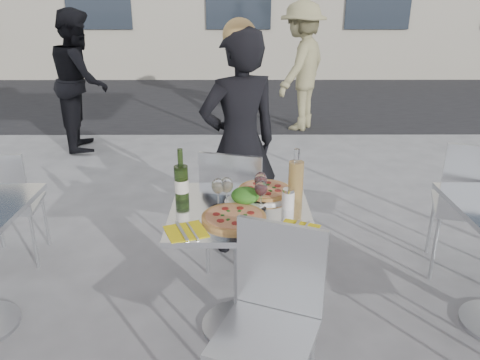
{
  "coord_description": "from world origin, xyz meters",
  "views": [
    {
      "loc": [
        -0.01,
        -2.2,
        1.78
      ],
      "look_at": [
        0.0,
        0.15,
        0.85
      ],
      "focal_mm": 35.0,
      "sensor_mm": 36.0,
      "label": 1
    }
  ],
  "objects_px": {
    "side_chair_rfar": "(473,200)",
    "wineglass_white_b": "(227,186)",
    "salad_plate": "(245,197)",
    "napkin_left": "(186,231)",
    "sugar_shaker": "(288,199)",
    "side_chair_lfar": "(5,199)",
    "wineglass_red_b": "(261,181)",
    "wineglass_red_a": "(261,189)",
    "woman_diner": "(239,145)",
    "chair_near": "(272,309)",
    "pizza_near": "(234,217)",
    "napkin_right": "(298,230)",
    "pizza_far": "(265,191)",
    "pedestrian_a": "(80,81)",
    "main_table": "(240,244)",
    "chair_far": "(235,202)",
    "carafe": "(296,180)",
    "wineglass_white_a": "(218,187)",
    "wine_bottle": "(181,182)",
    "pedestrian_b": "(301,67)"
  },
  "relations": [
    {
      "from": "side_chair_rfar",
      "to": "wineglass_white_b",
      "type": "relative_size",
      "value": 6.11
    },
    {
      "from": "salad_plate",
      "to": "napkin_left",
      "type": "bearing_deg",
      "value": -131.25
    },
    {
      "from": "salad_plate",
      "to": "sugar_shaker",
      "type": "xyz_separation_m",
      "value": [
        0.22,
        -0.06,
        0.02
      ]
    },
    {
      "from": "side_chair_lfar",
      "to": "wineglass_red_b",
      "type": "xyz_separation_m",
      "value": [
        1.7,
        -0.57,
        0.36
      ]
    },
    {
      "from": "wineglass_red_a",
      "to": "woman_diner",
      "type": "bearing_deg",
      "value": 96.47
    },
    {
      "from": "side_chair_lfar",
      "to": "wineglass_red_a",
      "type": "height_order",
      "value": "wineglass_red_a"
    },
    {
      "from": "salad_plate",
      "to": "chair_near",
      "type": "bearing_deg",
      "value": -79.85
    },
    {
      "from": "pizza_near",
      "to": "napkin_right",
      "type": "bearing_deg",
      "value": -21.13
    },
    {
      "from": "sugar_shaker",
      "to": "napkin_right",
      "type": "distance_m",
      "value": 0.25
    },
    {
      "from": "pizza_far",
      "to": "pedestrian_a",
      "type": "bearing_deg",
      "value": 122.02
    },
    {
      "from": "main_table",
      "to": "woman_diner",
      "type": "xyz_separation_m",
      "value": [
        -0.0,
        0.95,
        0.26
      ]
    },
    {
      "from": "main_table",
      "to": "chair_far",
      "type": "bearing_deg",
      "value": 93.09
    },
    {
      "from": "chair_near",
      "to": "salad_plate",
      "type": "bearing_deg",
      "value": 121.93
    },
    {
      "from": "carafe",
      "to": "wineglass_white_a",
      "type": "height_order",
      "value": "carafe"
    },
    {
      "from": "chair_far",
      "to": "main_table",
      "type": "bearing_deg",
      "value": 108.37
    },
    {
      "from": "wine_bottle",
      "to": "chair_near",
      "type": "bearing_deg",
      "value": -54.58
    },
    {
      "from": "pedestrian_b",
      "to": "side_chair_lfar",
      "type": "bearing_deg",
      "value": -4.42
    },
    {
      "from": "main_table",
      "to": "side_chair_lfar",
      "type": "relative_size",
      "value": 0.89
    },
    {
      "from": "main_table",
      "to": "pizza_near",
      "type": "bearing_deg",
      "value": -104.07
    },
    {
      "from": "chair_far",
      "to": "side_chair_lfar",
      "type": "distance_m",
      "value": 1.56
    },
    {
      "from": "wineglass_white_a",
      "to": "napkin_left",
      "type": "relative_size",
      "value": 0.67
    },
    {
      "from": "woman_diner",
      "to": "pedestrian_a",
      "type": "xyz_separation_m",
      "value": [
        -1.9,
        2.51,
        0.03
      ]
    },
    {
      "from": "side_chair_lfar",
      "to": "wineglass_white_b",
      "type": "bearing_deg",
      "value": 148.83
    },
    {
      "from": "pizza_near",
      "to": "pizza_far",
      "type": "height_order",
      "value": "pizza_far"
    },
    {
      "from": "chair_near",
      "to": "wine_bottle",
      "type": "relative_size",
      "value": 3.0
    },
    {
      "from": "sugar_shaker",
      "to": "wineglass_white_a",
      "type": "bearing_deg",
      "value": 176.22
    },
    {
      "from": "salad_plate",
      "to": "carafe",
      "type": "distance_m",
      "value": 0.28
    },
    {
      "from": "carafe",
      "to": "salad_plate",
      "type": "bearing_deg",
      "value": -172.71
    },
    {
      "from": "wine_bottle",
      "to": "wineglass_red_b",
      "type": "distance_m",
      "value": 0.42
    },
    {
      "from": "chair_near",
      "to": "wineglass_red_b",
      "type": "height_order",
      "value": "wineglass_red_b"
    },
    {
      "from": "pedestrian_a",
      "to": "napkin_right",
      "type": "bearing_deg",
      "value": -163.52
    },
    {
      "from": "pizza_near",
      "to": "wineglass_white_b",
      "type": "xyz_separation_m",
      "value": [
        -0.04,
        0.17,
        0.1
      ]
    },
    {
      "from": "chair_near",
      "to": "sugar_shaker",
      "type": "xyz_separation_m",
      "value": [
        0.11,
        0.54,
        0.28
      ]
    },
    {
      "from": "main_table",
      "to": "sugar_shaker",
      "type": "bearing_deg",
      "value": 1.3
    },
    {
      "from": "chair_far",
      "to": "salad_plate",
      "type": "height_order",
      "value": "chair_far"
    },
    {
      "from": "main_table",
      "to": "pedestrian_b",
      "type": "height_order",
      "value": "pedestrian_b"
    },
    {
      "from": "wine_bottle",
      "to": "wineglass_white_b",
      "type": "bearing_deg",
      "value": -12.33
    },
    {
      "from": "side_chair_rfar",
      "to": "napkin_right",
      "type": "bearing_deg",
      "value": 49.28
    },
    {
      "from": "pedestrian_b",
      "to": "pizza_far",
      "type": "distance_m",
      "value": 4.21
    },
    {
      "from": "chair_near",
      "to": "napkin_right",
      "type": "xyz_separation_m",
      "value": [
        0.13,
        0.29,
        0.23
      ]
    },
    {
      "from": "wine_bottle",
      "to": "side_chair_lfar",
      "type": "bearing_deg",
      "value": 155.01
    },
    {
      "from": "salad_plate",
      "to": "wine_bottle",
      "type": "xyz_separation_m",
      "value": [
        -0.34,
        0.03,
        0.08
      ]
    },
    {
      "from": "carafe",
      "to": "chair_near",
      "type": "bearing_deg",
      "value": -104.21
    },
    {
      "from": "wineglass_white_a",
      "to": "napkin_right",
      "type": "bearing_deg",
      "value": -35.19
    },
    {
      "from": "pedestrian_b",
      "to": "pizza_far",
      "type": "relative_size",
      "value": 5.19
    },
    {
      "from": "side_chair_rfar",
      "to": "napkin_right",
      "type": "xyz_separation_m",
      "value": [
        -1.21,
        -0.74,
        0.18
      ]
    },
    {
      "from": "pizza_far",
      "to": "wineglass_white_a",
      "type": "height_order",
      "value": "wineglass_white_a"
    },
    {
      "from": "pizza_near",
      "to": "pizza_far",
      "type": "relative_size",
      "value": 0.96
    },
    {
      "from": "pedestrian_a",
      "to": "pedestrian_b",
      "type": "relative_size",
      "value": 0.96
    },
    {
      "from": "carafe",
      "to": "wine_bottle",
      "type": "bearing_deg",
      "value": -179.12
    }
  ]
}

